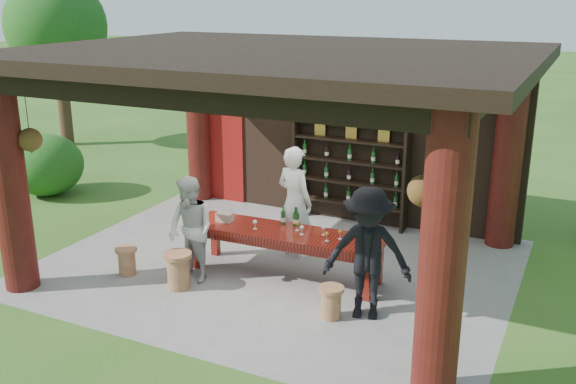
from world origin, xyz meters
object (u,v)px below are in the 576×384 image
at_px(wine_shelf, 349,172).
at_px(stool_near_left, 178,269).
at_px(guest_woman, 191,230).
at_px(stool_far_left, 127,260).
at_px(napkin_basket, 225,217).
at_px(guest_man, 367,254).
at_px(stool_near_right, 331,301).
at_px(tasting_table, 285,238).
at_px(host, 295,202).

xyz_separation_m(wine_shelf, stool_near_left, (-1.28, -3.85, -0.71)).
distance_m(wine_shelf, guest_woman, 3.73).
height_order(stool_far_left, napkin_basket, napkin_basket).
bearing_deg(guest_man, guest_woman, 166.83).
xyz_separation_m(stool_near_left, stool_near_right, (2.43, 0.13, -0.06)).
bearing_deg(stool_near_left, tasting_table, 41.29).
relative_size(stool_near_left, napkin_basket, 2.18).
height_order(guest_woman, guest_man, guest_man).
height_order(stool_far_left, guest_woman, guest_woman).
relative_size(wine_shelf, tasting_table, 0.73).
xyz_separation_m(wine_shelf, guest_man, (1.56, -3.47, -0.08)).
bearing_deg(wine_shelf, stool_near_left, -108.37).
height_order(tasting_table, stool_near_right, tasting_table).
distance_m(tasting_table, stool_far_left, 2.54).
distance_m(stool_far_left, napkin_basket, 1.69).
height_order(tasting_table, guest_woman, guest_woman).
bearing_deg(stool_far_left, tasting_table, 24.89).
height_order(stool_near_right, stool_far_left, stool_near_right).
relative_size(tasting_table, stool_far_left, 6.93).
bearing_deg(stool_near_right, host, 127.82).
height_order(stool_near_left, stool_far_left, stool_near_left).
bearing_deg(stool_far_left, guest_man, 5.05).
distance_m(wine_shelf, napkin_basket, 2.98).
bearing_deg(tasting_table, stool_near_right, -39.57).
bearing_deg(tasting_table, host, 105.31).
distance_m(wine_shelf, stool_near_right, 3.97).
bearing_deg(guest_man, host, 125.48).
bearing_deg(stool_near_left, host, 62.14).
height_order(stool_far_left, guest_man, guest_man).
distance_m(wine_shelf, tasting_table, 2.78).
relative_size(wine_shelf, napkin_basket, 8.76).
bearing_deg(tasting_table, napkin_basket, -179.05).
relative_size(tasting_table, host, 1.65).
height_order(wine_shelf, guest_man, wine_shelf).
bearing_deg(stool_far_left, host, 42.80).
distance_m(stool_near_left, host, 2.29).
height_order(host, napkin_basket, host).
distance_m(wine_shelf, stool_near_left, 4.12).
xyz_separation_m(stool_near_right, guest_woman, (-2.42, 0.22, 0.58)).
bearing_deg(tasting_table, stool_far_left, -155.11).
distance_m(stool_far_left, guest_woman, 1.23).
xyz_separation_m(stool_near_right, stool_far_left, (-3.45, -0.08, -0.01)).
bearing_deg(guest_woman, stool_far_left, -145.83).
bearing_deg(host, stool_near_left, 78.27).
distance_m(tasting_table, host, 0.93).
bearing_deg(host, napkin_basket, 61.51).
distance_m(tasting_table, stool_near_right, 1.58).
relative_size(tasting_table, guest_man, 1.68).
relative_size(host, guest_man, 1.02).
height_order(wine_shelf, tasting_table, wine_shelf).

